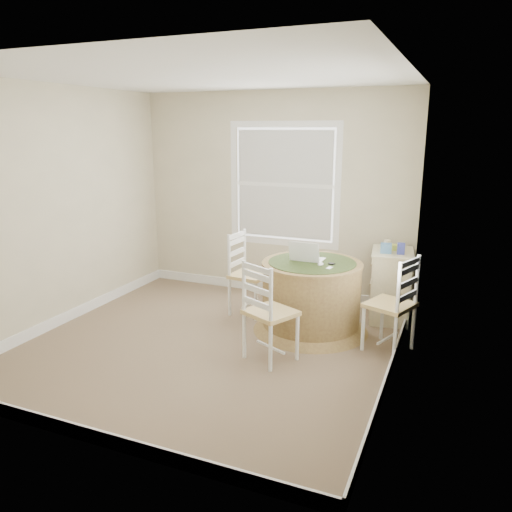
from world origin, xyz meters
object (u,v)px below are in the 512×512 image
at_px(laptop, 307,258).
at_px(corner_chest, 390,285).
at_px(chair_left, 250,275).
at_px(round_table, 311,293).
at_px(chair_right, 390,304).
at_px(chair_near, 271,312).

relative_size(laptop, corner_chest, 0.42).
bearing_deg(chair_left, corner_chest, -69.09).
height_order(round_table, chair_right, chair_right).
bearing_deg(chair_right, chair_near, -36.30).
bearing_deg(laptop, corner_chest, -141.81).
bearing_deg(laptop, chair_left, -10.49).
distance_m(chair_left, chair_near, 1.25).
relative_size(round_table, corner_chest, 1.54).
height_order(chair_right, laptop, laptop).
bearing_deg(chair_near, chair_right, -121.28).
bearing_deg(chair_left, chair_right, -98.61).
bearing_deg(corner_chest, chair_right, -90.53).
xyz_separation_m(round_table, chair_near, (-0.15, -0.84, 0.06)).
bearing_deg(chair_left, chair_near, -142.44).
bearing_deg(corner_chest, chair_near, -128.77).
relative_size(round_table, chair_right, 1.31).
height_order(chair_near, corner_chest, chair_near).
bearing_deg(round_table, chair_near, -90.15).
xyz_separation_m(chair_left, chair_near, (0.67, -1.05, 0.00)).
relative_size(chair_left, chair_right, 1.00).
relative_size(chair_right, corner_chest, 1.18).
bearing_deg(chair_right, laptop, -84.03).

